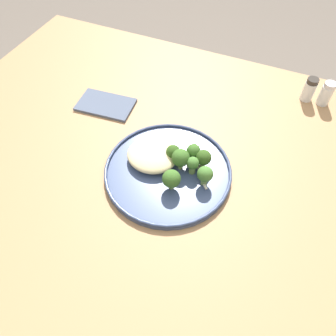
% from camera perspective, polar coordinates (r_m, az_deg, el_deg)
% --- Properties ---
extents(ground, '(6.00, 6.00, 0.00)m').
position_cam_1_polar(ground, '(1.40, 1.64, -19.70)').
color(ground, '#665B51').
extents(wooden_dining_table, '(1.40, 1.00, 0.74)m').
position_cam_1_polar(wooden_dining_table, '(0.80, 2.73, -5.29)').
color(wooden_dining_table, '#9E754C').
rests_on(wooden_dining_table, ground).
extents(dinner_plate, '(0.29, 0.29, 0.02)m').
position_cam_1_polar(dinner_plate, '(0.73, -0.00, -0.54)').
color(dinner_plate, '#38476B').
rests_on(dinner_plate, wooden_dining_table).
extents(noodle_bed, '(0.12, 0.11, 0.03)m').
position_cam_1_polar(noodle_bed, '(0.74, -2.83, 2.30)').
color(noodle_bed, beige).
rests_on(noodle_bed, dinner_plate).
extents(seared_scallop_rear_pale, '(0.03, 0.03, 0.01)m').
position_cam_1_polar(seared_scallop_rear_pale, '(0.75, -2.84, 1.96)').
color(seared_scallop_rear_pale, beige).
rests_on(seared_scallop_rear_pale, dinner_plate).
extents(seared_scallop_half_hidden, '(0.03, 0.03, 0.01)m').
position_cam_1_polar(seared_scallop_half_hidden, '(0.74, -1.12, 1.77)').
color(seared_scallop_half_hidden, '#E5C689').
rests_on(seared_scallop_half_hidden, dinner_plate).
extents(seared_scallop_tilted_round, '(0.03, 0.03, 0.01)m').
position_cam_1_polar(seared_scallop_tilted_round, '(0.77, -3.99, 3.78)').
color(seared_scallop_tilted_round, beige).
rests_on(seared_scallop_tilted_round, dinner_plate).
extents(seared_scallop_center_golden, '(0.03, 0.03, 0.02)m').
position_cam_1_polar(seared_scallop_center_golden, '(0.73, -3.67, 0.90)').
color(seared_scallop_center_golden, beige).
rests_on(seared_scallop_center_golden, dinner_plate).
extents(seared_scallop_right_edge, '(0.03, 0.03, 0.02)m').
position_cam_1_polar(seared_scallop_right_edge, '(0.76, -0.54, 3.30)').
color(seared_scallop_right_edge, '#DBB77A').
rests_on(seared_scallop_right_edge, dinner_plate).
extents(broccoli_floret_rear_charred, '(0.04, 0.04, 0.05)m').
position_cam_1_polar(broccoli_floret_rear_charred, '(0.68, 0.61, -1.96)').
color(broccoli_floret_rear_charred, '#7A994C').
rests_on(broccoli_floret_rear_charred, dinner_plate).
extents(broccoli_floret_split_head, '(0.03, 0.03, 0.05)m').
position_cam_1_polar(broccoli_floret_split_head, '(0.71, 4.39, 0.69)').
color(broccoli_floret_split_head, '#7A994C').
rests_on(broccoli_floret_split_head, dinner_plate).
extents(broccoli_floret_near_rim, '(0.03, 0.03, 0.05)m').
position_cam_1_polar(broccoli_floret_near_rim, '(0.69, 6.47, -1.42)').
color(broccoli_floret_near_rim, '#7A994C').
rests_on(broccoli_floret_near_rim, dinner_plate).
extents(broccoli_floret_small_sprig, '(0.03, 0.03, 0.05)m').
position_cam_1_polar(broccoli_floret_small_sprig, '(0.73, 4.28, 2.99)').
color(broccoli_floret_small_sprig, '#7A994C').
rests_on(broccoli_floret_small_sprig, dinner_plate).
extents(broccoli_floret_front_edge, '(0.03, 0.03, 0.05)m').
position_cam_1_polar(broccoli_floret_front_edge, '(0.73, 0.93, 2.77)').
color(broccoli_floret_front_edge, '#89A356').
rests_on(broccoli_floret_front_edge, dinner_plate).
extents(broccoli_floret_right_tilted, '(0.04, 0.04, 0.06)m').
position_cam_1_polar(broccoli_floret_right_tilted, '(0.71, 2.27, 1.76)').
color(broccoli_floret_right_tilted, '#89A356').
rests_on(broccoli_floret_right_tilted, dinner_plate).
extents(broccoli_floret_beside_noodles, '(0.04, 0.04, 0.05)m').
position_cam_1_polar(broccoli_floret_beside_noodles, '(0.72, 6.30, 1.79)').
color(broccoli_floret_beside_noodles, '#89A356').
rests_on(broccoli_floret_beside_noodles, dinner_plate).
extents(onion_sliver_pale_crescent, '(0.06, 0.02, 0.00)m').
position_cam_1_polar(onion_sliver_pale_crescent, '(0.75, 3.91, 1.37)').
color(onion_sliver_pale_crescent, silver).
rests_on(onion_sliver_pale_crescent, dinner_plate).
extents(onion_sliver_long_sliver, '(0.03, 0.03, 0.00)m').
position_cam_1_polar(onion_sliver_long_sliver, '(0.71, 6.01, -2.63)').
color(onion_sliver_long_sliver, silver).
rests_on(onion_sliver_long_sliver, dinner_plate).
extents(onion_sliver_short_strip, '(0.03, 0.04, 0.00)m').
position_cam_1_polar(onion_sliver_short_strip, '(0.74, 0.04, 1.22)').
color(onion_sliver_short_strip, silver).
rests_on(onion_sliver_short_strip, dinner_plate).
extents(onion_sliver_curled_piece, '(0.02, 0.04, 0.00)m').
position_cam_1_polar(onion_sliver_curled_piece, '(0.73, 5.46, -0.48)').
color(onion_sliver_curled_piece, silver).
rests_on(onion_sliver_curled_piece, dinner_plate).
extents(folded_napkin, '(0.16, 0.10, 0.01)m').
position_cam_1_polar(folded_napkin, '(0.91, -10.99, 10.96)').
color(folded_napkin, '#4C566B').
rests_on(folded_napkin, wooden_dining_table).
extents(salt_shaker, '(0.03, 0.03, 0.07)m').
position_cam_1_polar(salt_shaker, '(0.98, 26.23, 11.74)').
color(salt_shaker, white).
rests_on(salt_shaker, wooden_dining_table).
extents(pepper_shaker, '(0.03, 0.03, 0.07)m').
position_cam_1_polar(pepper_shaker, '(0.97, 23.76, 12.63)').
color(pepper_shaker, white).
rests_on(pepper_shaker, wooden_dining_table).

